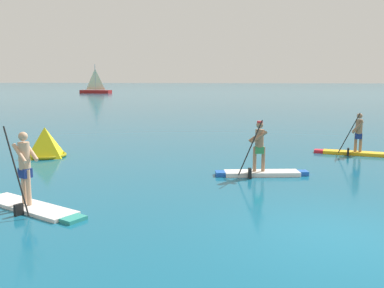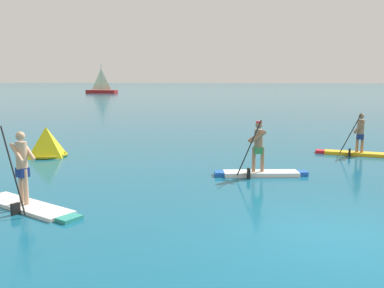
{
  "view_description": "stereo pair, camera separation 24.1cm",
  "coord_description": "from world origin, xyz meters",
  "px_view_note": "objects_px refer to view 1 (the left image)",
  "views": [
    {
      "loc": [
        -1.84,
        -8.14,
        3.02
      ],
      "look_at": [
        -3.82,
        6.76,
        0.67
      ],
      "focal_mm": 39.97,
      "sensor_mm": 36.0,
      "label": 1
    },
    {
      "loc": [
        -1.6,
        -8.1,
        3.02
      ],
      "look_at": [
        -3.82,
        6.76,
        0.67
      ],
      "focal_mm": 39.97,
      "sensor_mm": 36.0,
      "label": 2
    }
  ],
  "objects_px": {
    "paddleboarder_near_left": "(27,192)",
    "race_marker_buoy": "(45,144)",
    "sailboat_left_horizon": "(96,90)",
    "paddleboarder_mid_center": "(260,164)",
    "paddleboarder_far_right": "(359,147)"
  },
  "relations": [
    {
      "from": "paddleboarder_near_left",
      "to": "race_marker_buoy",
      "type": "xyz_separation_m",
      "value": [
        -2.65,
        6.26,
        0.12
      ]
    },
    {
      "from": "sailboat_left_horizon",
      "to": "paddleboarder_mid_center",
      "type": "bearing_deg",
      "value": -57.94
    },
    {
      "from": "paddleboarder_mid_center",
      "to": "race_marker_buoy",
      "type": "bearing_deg",
      "value": -24.38
    },
    {
      "from": "paddleboarder_mid_center",
      "to": "sailboat_left_horizon",
      "type": "distance_m",
      "value": 72.49
    },
    {
      "from": "paddleboarder_far_right",
      "to": "sailboat_left_horizon",
      "type": "bearing_deg",
      "value": -48.97
    },
    {
      "from": "paddleboarder_far_right",
      "to": "race_marker_buoy",
      "type": "bearing_deg",
      "value": 22.04
    },
    {
      "from": "paddleboarder_near_left",
      "to": "race_marker_buoy",
      "type": "bearing_deg",
      "value": 140.16
    },
    {
      "from": "paddleboarder_near_left",
      "to": "paddleboarder_far_right",
      "type": "height_order",
      "value": "paddleboarder_near_left"
    },
    {
      "from": "race_marker_buoy",
      "to": "paddleboarder_far_right",
      "type": "bearing_deg",
      "value": 9.42
    },
    {
      "from": "paddleboarder_near_left",
      "to": "race_marker_buoy",
      "type": "distance_m",
      "value": 6.79
    },
    {
      "from": "paddleboarder_near_left",
      "to": "race_marker_buoy",
      "type": "relative_size",
      "value": 1.93
    },
    {
      "from": "paddleboarder_mid_center",
      "to": "paddleboarder_far_right",
      "type": "xyz_separation_m",
      "value": [
        3.95,
        4.11,
        -0.03
      ]
    },
    {
      "from": "paddleboarder_far_right",
      "to": "sailboat_left_horizon",
      "type": "height_order",
      "value": "sailboat_left_horizon"
    },
    {
      "from": "paddleboarder_mid_center",
      "to": "paddleboarder_far_right",
      "type": "bearing_deg",
      "value": -143.68
    },
    {
      "from": "paddleboarder_near_left",
      "to": "paddleboarder_mid_center",
      "type": "distance_m",
      "value": 6.85
    }
  ]
}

